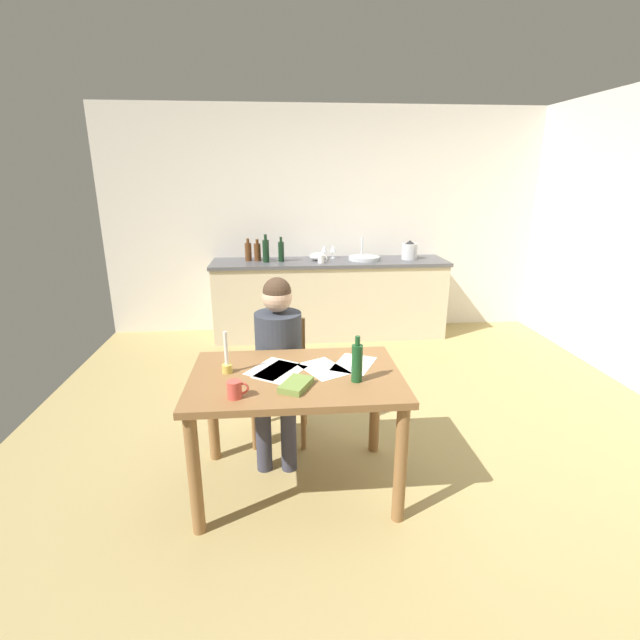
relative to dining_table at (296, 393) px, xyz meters
name	(u,v)px	position (x,y,z in m)	size (l,w,h in m)	color
ground_plane	(361,435)	(0.50, 0.57, -0.65)	(5.20, 5.20, 0.04)	tan
wall_back	(327,222)	(0.50, 3.17, 0.67)	(5.20, 0.12, 2.60)	silver
kitchen_counter	(330,298)	(0.50, 2.81, -0.18)	(2.70, 0.64, 0.90)	beige
dining_table	(296,393)	(0.00, 0.00, 0.00)	(1.21, 0.80, 0.75)	olive
chair_at_table	(280,373)	(-0.09, 0.64, -0.16)	(0.43, 0.43, 0.85)	olive
person_seated	(278,354)	(-0.10, 0.50, 0.05)	(0.34, 0.61, 1.19)	#333842
coffee_mug	(235,389)	(-0.32, -0.26, 0.16)	(0.11, 0.08, 0.09)	#D84C3F
candlestick	(227,361)	(-0.39, 0.06, 0.19)	(0.06, 0.06, 0.25)	gold
book_magazine	(296,385)	(0.00, -0.17, 0.14)	(0.13, 0.20, 0.03)	olive
paper_letter	(324,369)	(0.17, 0.07, 0.12)	(0.21, 0.30, 0.00)	white
paper_bill	(280,372)	(-0.09, 0.04, 0.12)	(0.21, 0.30, 0.00)	white
paper_envelope	(272,369)	(-0.13, 0.09, 0.12)	(0.21, 0.30, 0.00)	white
paper_receipt	(354,364)	(0.35, 0.12, 0.12)	(0.21, 0.30, 0.00)	white
wine_bottle_on_table	(357,362)	(0.33, -0.12, 0.23)	(0.06, 0.06, 0.26)	#194C23
sink_unit	(364,258)	(0.90, 2.82, 0.29)	(0.36, 0.36, 0.24)	#B2B7BC
bottle_oil	(248,251)	(-0.43, 2.88, 0.38)	(0.08, 0.08, 0.25)	#593319
bottle_vinegar	(257,252)	(-0.33, 2.86, 0.38)	(0.08, 0.08, 0.25)	#593319
bottle_wine_red	(266,250)	(-0.23, 2.77, 0.40)	(0.07, 0.07, 0.31)	black
bottle_sauce	(281,251)	(-0.06, 2.80, 0.39)	(0.07, 0.07, 0.28)	black
mixing_bowl	(318,256)	(0.37, 2.84, 0.31)	(0.19, 0.19, 0.09)	white
stovetop_kettle	(409,251)	(1.43, 2.81, 0.37)	(0.18, 0.18, 0.22)	#B7BABF
wine_glass_near_sink	(333,249)	(0.55, 2.96, 0.38)	(0.07, 0.07, 0.15)	silver
wine_glass_by_kettle	(324,249)	(0.45, 2.96, 0.38)	(0.07, 0.07, 0.15)	silver
teacup_on_counter	(321,259)	(0.39, 2.66, 0.32)	(0.11, 0.07, 0.09)	white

